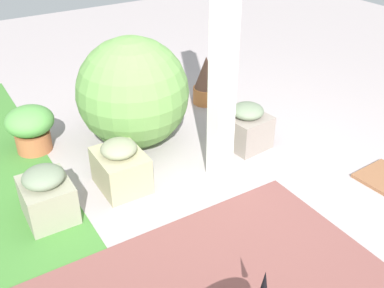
{
  "coord_description": "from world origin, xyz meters",
  "views": [
    {
      "loc": [
        -2.31,
        1.7,
        2.21
      ],
      "look_at": [
        0.2,
        0.15,
        0.42
      ],
      "focal_mm": 42.24,
      "sensor_mm": 36.0,
      "label": 1
    }
  ],
  "objects_px": {
    "porch_pillar": "(224,32)",
    "stone_planter_far": "(47,195)",
    "terracotta_pot_spiky": "(206,81)",
    "terracotta_pot_broad": "(31,127)",
    "stone_planter_nearest": "(247,127)",
    "round_shrub": "(133,93)",
    "stone_planter_mid": "(121,167)"
  },
  "relations": [
    {
      "from": "stone_planter_nearest",
      "to": "stone_planter_mid",
      "type": "xyz_separation_m",
      "value": [
        0.02,
        1.25,
        -0.01
      ]
    },
    {
      "from": "porch_pillar",
      "to": "terracotta_pot_spiky",
      "type": "xyz_separation_m",
      "value": [
        1.22,
        -0.67,
        -0.98
      ]
    },
    {
      "from": "stone_planter_mid",
      "to": "terracotta_pot_spiky",
      "type": "distance_m",
      "value": 1.72
    },
    {
      "from": "stone_planter_nearest",
      "to": "stone_planter_far",
      "type": "xyz_separation_m",
      "value": [
        -0.05,
        1.86,
        0.0
      ]
    },
    {
      "from": "porch_pillar",
      "to": "stone_planter_mid",
      "type": "bearing_deg",
      "value": 69.75
    },
    {
      "from": "porch_pillar",
      "to": "round_shrub",
      "type": "distance_m",
      "value": 1.19
    },
    {
      "from": "terracotta_pot_broad",
      "to": "stone_planter_far",
      "type": "bearing_deg",
      "value": 171.12
    },
    {
      "from": "porch_pillar",
      "to": "terracotta_pot_spiky",
      "type": "bearing_deg",
      "value": -28.63
    },
    {
      "from": "stone_planter_far",
      "to": "round_shrub",
      "type": "distance_m",
      "value": 1.25
    },
    {
      "from": "stone_planter_nearest",
      "to": "porch_pillar",
      "type": "bearing_deg",
      "value": 118.54
    },
    {
      "from": "stone_planter_mid",
      "to": "stone_planter_far",
      "type": "distance_m",
      "value": 0.61
    },
    {
      "from": "round_shrub",
      "to": "stone_planter_mid",
      "type": "bearing_deg",
      "value": 144.98
    },
    {
      "from": "terracotta_pot_broad",
      "to": "porch_pillar",
      "type": "bearing_deg",
      "value": -135.15
    },
    {
      "from": "porch_pillar",
      "to": "stone_planter_far",
      "type": "height_order",
      "value": "porch_pillar"
    },
    {
      "from": "porch_pillar",
      "to": "terracotta_pot_broad",
      "type": "distance_m",
      "value": 1.99
    },
    {
      "from": "terracotta_pot_spiky",
      "to": "terracotta_pot_broad",
      "type": "xyz_separation_m",
      "value": [
        -0.0,
        1.88,
        -0.01
      ]
    },
    {
      "from": "stone_planter_nearest",
      "to": "terracotta_pot_spiky",
      "type": "distance_m",
      "value": 0.98
    },
    {
      "from": "stone_planter_far",
      "to": "terracotta_pot_broad",
      "type": "xyz_separation_m",
      "value": [
        1.01,
        -0.16,
        0.05
      ]
    },
    {
      "from": "round_shrub",
      "to": "terracotta_pot_spiky",
      "type": "height_order",
      "value": "round_shrub"
    },
    {
      "from": "stone_planter_nearest",
      "to": "stone_planter_mid",
      "type": "bearing_deg",
      "value": 89.14
    },
    {
      "from": "stone_planter_nearest",
      "to": "stone_planter_far",
      "type": "height_order",
      "value": "same"
    },
    {
      "from": "round_shrub",
      "to": "terracotta_pot_spiky",
      "type": "distance_m",
      "value": 1.11
    },
    {
      "from": "porch_pillar",
      "to": "round_shrub",
      "type": "height_order",
      "value": "porch_pillar"
    },
    {
      "from": "stone_planter_far",
      "to": "terracotta_pot_spiky",
      "type": "distance_m",
      "value": 2.28
    },
    {
      "from": "terracotta_pot_spiky",
      "to": "terracotta_pot_broad",
      "type": "relative_size",
      "value": 1.24
    },
    {
      "from": "porch_pillar",
      "to": "stone_planter_nearest",
      "type": "distance_m",
      "value": 1.17
    },
    {
      "from": "stone_planter_far",
      "to": "round_shrub",
      "type": "bearing_deg",
      "value": -57.31
    },
    {
      "from": "stone_planter_far",
      "to": "round_shrub",
      "type": "relative_size",
      "value": 0.42
    },
    {
      "from": "porch_pillar",
      "to": "stone_planter_far",
      "type": "distance_m",
      "value": 1.73
    },
    {
      "from": "terracotta_pot_spiky",
      "to": "terracotta_pot_broad",
      "type": "bearing_deg",
      "value": 90.12
    },
    {
      "from": "stone_planter_mid",
      "to": "stone_planter_far",
      "type": "bearing_deg",
      "value": 96.37
    },
    {
      "from": "stone_planter_nearest",
      "to": "stone_planter_far",
      "type": "distance_m",
      "value": 1.86
    }
  ]
}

